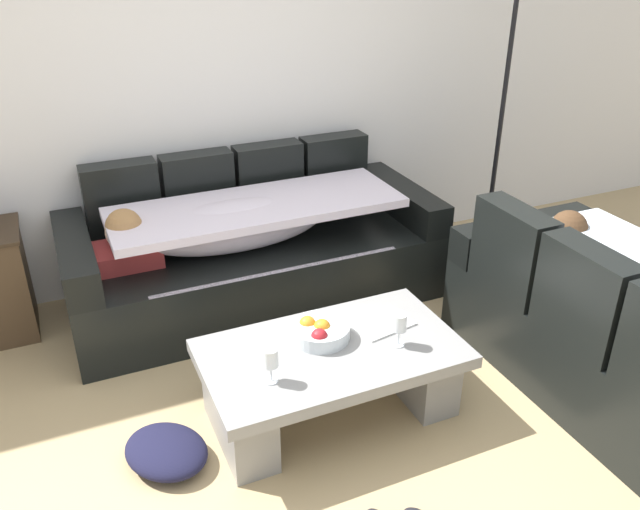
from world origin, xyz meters
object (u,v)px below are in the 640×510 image
(couch_near_window, at_px, (627,336))
(coffee_table, at_px, (331,373))
(wine_glass_near_left, at_px, (270,359))
(open_magazine, at_px, (381,323))
(wine_glass_near_right, at_px, (399,324))
(fruit_bowl, at_px, (319,331))
(crumpled_garment, at_px, (166,451))
(floor_lamp, at_px, (502,99))
(couch_along_wall, at_px, (250,252))

(couch_near_window, bearing_deg, coffee_table, 72.79)
(wine_glass_near_left, xyz_separation_m, open_magazine, (0.65, 0.20, -0.11))
(wine_glass_near_right, xyz_separation_m, open_magazine, (0.01, 0.19, -0.11))
(fruit_bowl, height_order, wine_glass_near_right, wine_glass_near_right)
(couch_near_window, bearing_deg, crumpled_garment, 78.96)
(coffee_table, height_order, wine_glass_near_right, wine_glass_near_right)
(floor_lamp, distance_m, crumpled_garment, 2.97)
(couch_along_wall, bearing_deg, couch_near_window, -49.20)
(fruit_bowl, xyz_separation_m, wine_glass_near_left, (-0.32, -0.21, 0.08))
(couch_along_wall, bearing_deg, wine_glass_near_left, -104.22)
(wine_glass_near_right, height_order, floor_lamp, floor_lamp)
(fruit_bowl, relative_size, wine_glass_near_right, 1.69)
(fruit_bowl, xyz_separation_m, floor_lamp, (1.75, 1.04, 0.70))
(couch_along_wall, xyz_separation_m, wine_glass_near_left, (-0.33, -1.31, 0.16))
(coffee_table, xyz_separation_m, fruit_bowl, (-0.02, 0.09, 0.18))
(couch_near_window, distance_m, open_magazine, 1.20)
(wine_glass_near_right, bearing_deg, coffee_table, 161.46)
(coffee_table, relative_size, wine_glass_near_right, 7.23)
(couch_near_window, bearing_deg, wine_glass_near_left, 79.68)
(coffee_table, distance_m, wine_glass_near_left, 0.44)
(couch_along_wall, bearing_deg, wine_glass_near_right, -76.79)
(fruit_bowl, relative_size, crumpled_garment, 0.70)
(couch_along_wall, xyz_separation_m, open_magazine, (0.32, -1.10, 0.05))
(couch_along_wall, height_order, crumpled_garment, couch_along_wall)
(couch_along_wall, distance_m, crumpled_garment, 1.46)
(floor_lamp, bearing_deg, coffee_table, -146.88)
(wine_glass_near_right, relative_size, open_magazine, 0.59)
(fruit_bowl, bearing_deg, wine_glass_near_right, -31.66)
(couch_near_window, height_order, wine_glass_near_right, couch_near_window)
(couch_near_window, distance_m, crumpled_garment, 2.25)
(couch_along_wall, relative_size, open_magazine, 7.95)
(wine_glass_near_left, distance_m, floor_lamp, 2.50)
(crumpled_garment, bearing_deg, couch_near_window, -11.04)
(coffee_table, bearing_deg, wine_glass_near_right, -18.54)
(crumpled_garment, bearing_deg, wine_glass_near_left, -13.70)
(wine_glass_near_left, bearing_deg, couch_along_wall, 75.78)
(wine_glass_near_left, distance_m, crumpled_garment, 0.64)
(wine_glass_near_right, distance_m, crumpled_garment, 1.18)
(couch_along_wall, xyz_separation_m, coffee_table, (0.01, -1.19, -0.09))
(coffee_table, relative_size, floor_lamp, 0.62)
(wine_glass_near_right, bearing_deg, couch_along_wall, 103.21)
(coffee_table, relative_size, fruit_bowl, 4.29)
(couch_along_wall, xyz_separation_m, wine_glass_near_right, (0.30, -1.29, 0.16))
(couch_near_window, bearing_deg, wine_glass_near_right, 73.15)
(couch_near_window, height_order, open_magazine, couch_near_window)
(couch_near_window, relative_size, floor_lamp, 0.95)
(fruit_bowl, bearing_deg, open_magazine, -1.20)
(couch_along_wall, relative_size, floor_lamp, 1.14)
(fruit_bowl, height_order, open_magazine, fruit_bowl)
(coffee_table, bearing_deg, fruit_bowl, 101.10)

